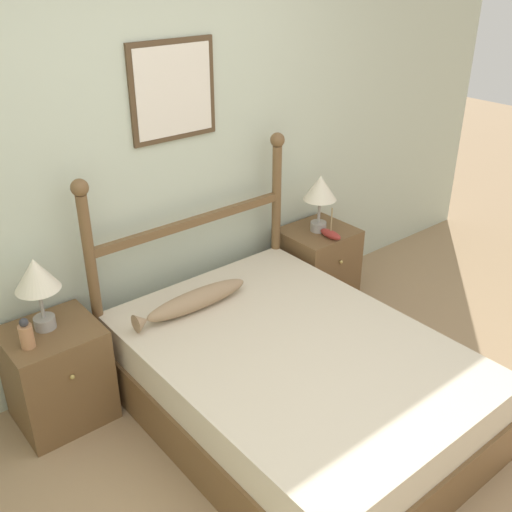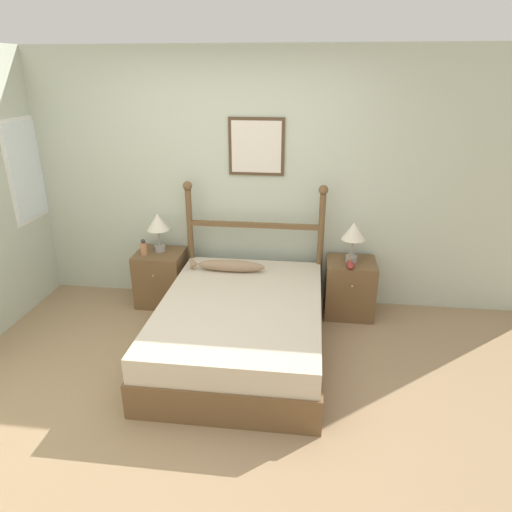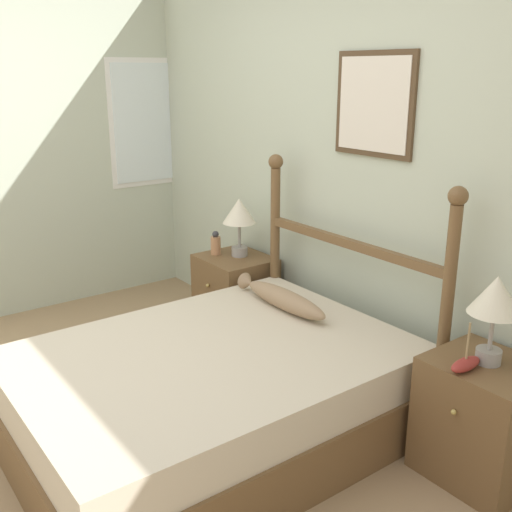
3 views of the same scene
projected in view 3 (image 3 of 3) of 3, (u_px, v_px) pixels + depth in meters
ground_plane at (82, 463)px, 2.88m from camera, size 16.00×16.00×0.00m
wall_back at (350, 165)px, 3.49m from camera, size 6.40×0.08×2.55m
bed at (213, 394)px, 3.02m from camera, size 1.40×1.91×0.49m
headboard at (348, 266)px, 3.40m from camera, size 1.43×0.09×1.30m
nightstand_left at (236, 295)px, 4.23m from camera, size 0.48×0.46×0.57m
nightstand_right at (482, 420)px, 2.72m from camera, size 0.48×0.46×0.57m
table_lamp_left at (239, 214)px, 4.08m from camera, size 0.23×0.23×0.41m
table_lamp_right at (495, 300)px, 2.56m from camera, size 0.23×0.23×0.41m
bottle at (216, 244)px, 4.18m from camera, size 0.07×0.07×0.17m
model_boat at (466, 364)px, 2.57m from camera, size 0.07×0.18×0.22m
fish_pillow at (282, 298)px, 3.45m from camera, size 0.73×0.13×0.12m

